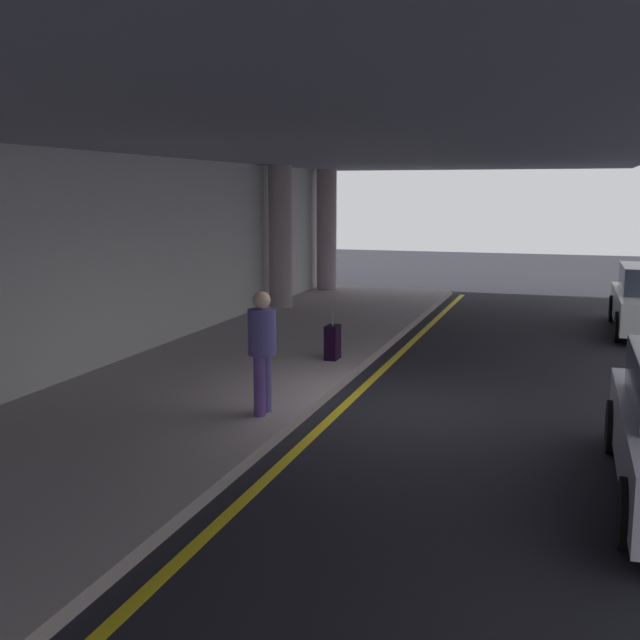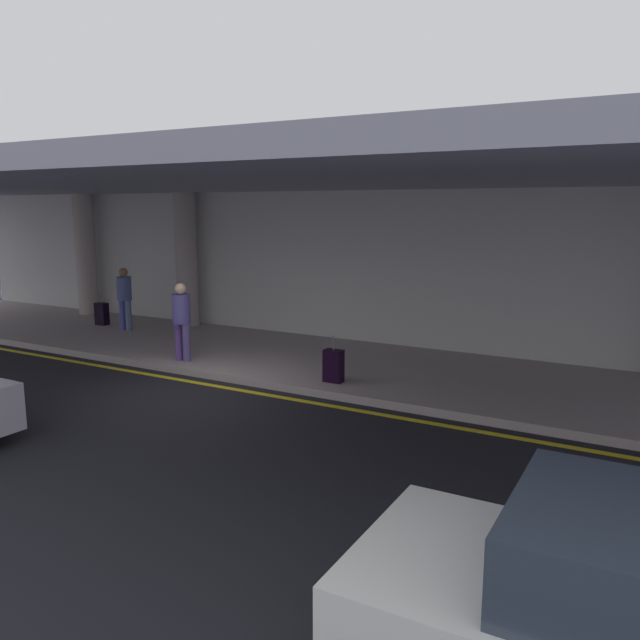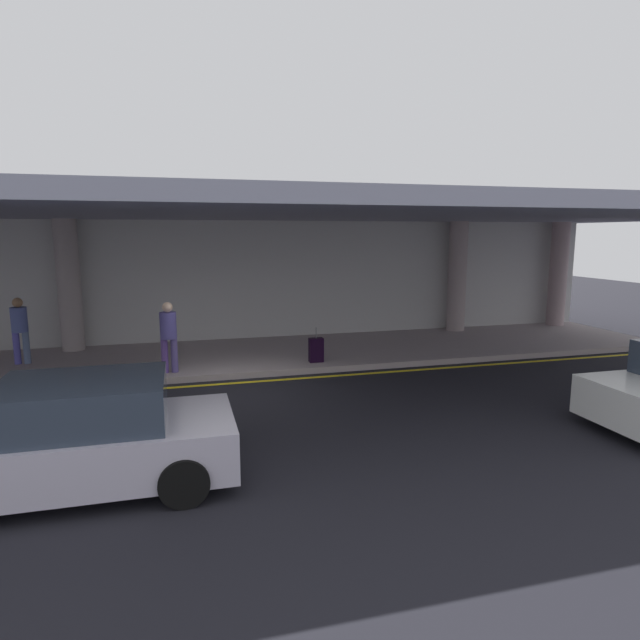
{
  "view_description": "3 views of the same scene",
  "coord_description": "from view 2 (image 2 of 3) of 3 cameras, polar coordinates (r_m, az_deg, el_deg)",
  "views": [
    {
      "loc": [
        -10.82,
        -2.38,
        3.14
      ],
      "look_at": [
        2.22,
        1.82,
        0.86
      ],
      "focal_mm": 43.58,
      "sensor_mm": 36.0,
      "label": 1
    },
    {
      "loc": [
        7.64,
        -8.53,
        3.4
      ],
      "look_at": [
        1.57,
        2.32,
        1.16
      ],
      "focal_mm": 35.23,
      "sensor_mm": 36.0,
      "label": 2
    },
    {
      "loc": [
        -1.05,
        -11.13,
        3.4
      ],
      "look_at": [
        2.56,
        2.28,
        1.12
      ],
      "focal_mm": 29.56,
      "sensor_mm": 36.0,
      "label": 3
    }
  ],
  "objects": [
    {
      "name": "sidewalk",
      "position": [
        14.3,
        -3.99,
        -3.26
      ],
      "size": [
        26.0,
        4.2,
        0.15
      ],
      "primitive_type": "cube",
      "color": "#A09394",
      "rests_on": "ground"
    },
    {
      "name": "support_column_left_mid",
      "position": [
        17.72,
        -12.03,
        5.37
      ],
      "size": [
        0.61,
        0.61,
        3.65
      ],
      "primitive_type": "cylinder",
      "color": "#9D9191",
      "rests_on": "sidewalk"
    },
    {
      "name": "support_column_far_left",
      "position": [
        20.57,
        -20.5,
        5.59
      ],
      "size": [
        0.61,
        0.61,
        3.65
      ],
      "primitive_type": "cylinder",
      "color": "#A69A97",
      "rests_on": "sidewalk"
    },
    {
      "name": "ground_plane",
      "position": [
        11.94,
        -12.19,
        -6.57
      ],
      "size": [
        60.0,
        60.0,
        0.0
      ],
      "primitive_type": "plane",
      "color": "black"
    },
    {
      "name": "terminal_back_wall",
      "position": [
        15.91,
        0.38,
        4.8
      ],
      "size": [
        26.0,
        0.3,
        3.8
      ],
      "primitive_type": "cube",
      "color": "#BCBABA",
      "rests_on": "ground"
    },
    {
      "name": "person_waiting_for_ride",
      "position": [
        13.64,
        -12.46,
        0.31
      ],
      "size": [
        0.38,
        0.38,
        1.68
      ],
      "rotation": [
        0.0,
        0.0,
        1.49
      ],
      "color": "#563B8A",
      "rests_on": "sidewalk"
    },
    {
      "name": "suitcase_upright_secondary",
      "position": [
        11.83,
        1.23,
        -4.18
      ],
      "size": [
        0.36,
        0.22,
        0.9
      ],
      "rotation": [
        0.0,
        0.0,
        0.26
      ],
      "color": "black",
      "rests_on": "sidewalk"
    },
    {
      "name": "traveler_with_luggage",
      "position": [
        17.44,
        -17.34,
        2.2
      ],
      "size": [
        0.38,
        0.38,
        1.68
      ],
      "rotation": [
        0.0,
        0.0,
        3.0
      ],
      "color": "#49459F",
      "rests_on": "sidewalk"
    },
    {
      "name": "suitcase_upright_primary",
      "position": [
        18.58,
        -19.2,
        0.53
      ],
      "size": [
        0.36,
        0.22,
        0.9
      ],
      "rotation": [
        0.0,
        0.0,
        0.18
      ],
      "color": "black",
      "rests_on": "sidewalk"
    },
    {
      "name": "ceiling_overhang",
      "position": [
        13.51,
        -5.38,
        12.49
      ],
      "size": [
        28.0,
        13.2,
        0.3
      ],
      "primitive_type": "cube",
      "color": "#898CA1",
      "rests_on": "support_column_far_left"
    },
    {
      "name": "lane_stripe_yellow",
      "position": [
        12.44,
        -10.1,
        -5.8
      ],
      "size": [
        26.0,
        0.14,
        0.01
      ],
      "primitive_type": "cube",
      "color": "yellow",
      "rests_on": "ground"
    }
  ]
}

